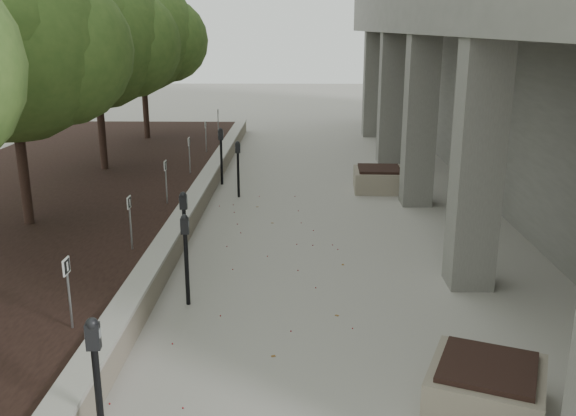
# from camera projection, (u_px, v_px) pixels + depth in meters

# --- Properties ---
(retaining_wall) EXTENTS (0.39, 26.00, 0.50)m
(retaining_wall) POSITION_uv_depth(u_px,v_px,m) (187.00, 216.00, 13.44)
(retaining_wall) COLOR gray
(retaining_wall) RESTS_ON ground
(planting_bed) EXTENTS (7.00, 26.00, 0.40)m
(planting_bed) POSITION_uv_depth(u_px,v_px,m) (18.00, 217.00, 13.52)
(planting_bed) COLOR black
(planting_bed) RESTS_ON ground
(crabapple_tree_3) EXTENTS (4.60, 4.00, 5.44)m
(crabapple_tree_3) POSITION_uv_depth(u_px,v_px,m) (13.00, 84.00, 11.74)
(crabapple_tree_3) COLOR #3B5D23
(crabapple_tree_3) RESTS_ON planting_bed
(crabapple_tree_4) EXTENTS (4.60, 4.00, 5.44)m
(crabapple_tree_4) POSITION_uv_depth(u_px,v_px,m) (97.00, 68.00, 16.54)
(crabapple_tree_4) COLOR #3B5D23
(crabapple_tree_4) RESTS_ON planting_bed
(crabapple_tree_5) EXTENTS (4.60, 4.00, 5.44)m
(crabapple_tree_5) POSITION_uv_depth(u_px,v_px,m) (143.00, 59.00, 21.35)
(crabapple_tree_5) COLOR #3B5D23
(crabapple_tree_5) RESTS_ON planting_bed
(parking_sign_3) EXTENTS (0.04, 0.22, 0.96)m
(parking_sign_3) POSITION_uv_depth(u_px,v_px,m) (69.00, 294.00, 7.99)
(parking_sign_3) COLOR black
(parking_sign_3) RESTS_ON planting_bed
(parking_sign_4) EXTENTS (0.04, 0.22, 0.96)m
(parking_sign_4) POSITION_uv_depth(u_px,v_px,m) (130.00, 223.00, 10.87)
(parking_sign_4) COLOR black
(parking_sign_4) RESTS_ON planting_bed
(parking_sign_5) EXTENTS (0.04, 0.22, 0.96)m
(parking_sign_5) POSITION_uv_depth(u_px,v_px,m) (166.00, 182.00, 13.76)
(parking_sign_5) COLOR black
(parking_sign_5) RESTS_ON planting_bed
(parking_sign_6) EXTENTS (0.04, 0.22, 0.96)m
(parking_sign_6) POSITION_uv_depth(u_px,v_px,m) (189.00, 155.00, 16.64)
(parking_sign_6) COLOR black
(parking_sign_6) RESTS_ON planting_bed
(parking_sign_7) EXTENTS (0.04, 0.22, 0.96)m
(parking_sign_7) POSITION_uv_depth(u_px,v_px,m) (206.00, 136.00, 19.52)
(parking_sign_7) COLOR black
(parking_sign_7) RESTS_ON planting_bed
(parking_sign_8) EXTENTS (0.04, 0.22, 0.96)m
(parking_sign_8) POSITION_uv_depth(u_px,v_px,m) (218.00, 122.00, 22.40)
(parking_sign_8) COLOR black
(parking_sign_8) RESTS_ON planting_bed
(parking_meter_1) EXTENTS (0.16, 0.13, 1.55)m
(parking_meter_1) POSITION_uv_depth(u_px,v_px,m) (98.00, 391.00, 6.03)
(parking_meter_1) COLOR black
(parking_meter_1) RESTS_ON ground
(parking_meter_2) EXTENTS (0.15, 0.11, 1.46)m
(parking_meter_2) POSITION_uv_depth(u_px,v_px,m) (186.00, 260.00, 9.56)
(parking_meter_2) COLOR black
(parking_meter_2) RESTS_ON ground
(parking_meter_3) EXTENTS (0.15, 0.11, 1.47)m
(parking_meter_3) POSITION_uv_depth(u_px,v_px,m) (185.00, 233.00, 10.79)
(parking_meter_3) COLOR black
(parking_meter_3) RESTS_ON ground
(parking_meter_4) EXTENTS (0.16, 0.13, 1.44)m
(parking_meter_4) POSITION_uv_depth(u_px,v_px,m) (238.00, 169.00, 15.73)
(parking_meter_4) COLOR black
(parking_meter_4) RESTS_ON ground
(parking_meter_5) EXTENTS (0.16, 0.12, 1.56)m
(parking_meter_5) POSITION_uv_depth(u_px,v_px,m) (221.00, 156.00, 17.00)
(parking_meter_5) COLOR black
(parking_meter_5) RESTS_ON ground
(planter_front) EXTENTS (1.59, 1.59, 0.57)m
(planter_front) POSITION_uv_depth(u_px,v_px,m) (486.00, 387.00, 6.99)
(planter_front) COLOR gray
(planter_front) RESTS_ON ground
(planter_back) EXTENTS (1.34, 1.34, 0.60)m
(planter_back) POSITION_uv_depth(u_px,v_px,m) (379.00, 179.00, 16.54)
(planter_back) COLOR gray
(planter_back) RESTS_ON ground
(berry_scatter) EXTENTS (3.30, 14.10, 0.02)m
(berry_scatter) POSITION_uv_depth(u_px,v_px,m) (255.00, 307.00, 9.63)
(berry_scatter) COLOR maroon
(berry_scatter) RESTS_ON ground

